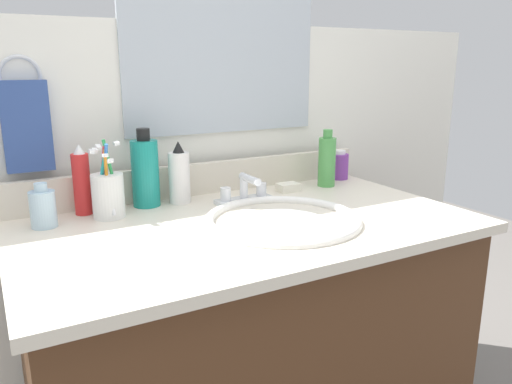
# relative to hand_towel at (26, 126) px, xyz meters

# --- Properties ---
(vanity_cabinet) EXTENTS (1.04, 0.57, 0.79)m
(vanity_cabinet) POSITION_rel_hand_towel_xyz_m (0.44, -0.32, -0.64)
(vanity_cabinet) COLOR #4C2D19
(vanity_cabinet) RESTS_ON ground_plane
(countertop) EXTENTS (1.08, 0.62, 0.03)m
(countertop) POSITION_rel_hand_towel_xyz_m (0.44, -0.32, -0.23)
(countertop) COLOR beige
(countertop) RESTS_ON vanity_cabinet
(backsplash) EXTENTS (1.08, 0.02, 0.09)m
(backsplash) POSITION_rel_hand_towel_xyz_m (0.44, -0.02, -0.18)
(backsplash) COLOR beige
(backsplash) RESTS_ON countertop
(back_wall) EXTENTS (2.18, 0.04, 1.30)m
(back_wall) POSITION_rel_hand_towel_xyz_m (0.44, 0.04, -0.39)
(back_wall) COLOR white
(back_wall) RESTS_ON ground_plane
(mirror_panel) EXTENTS (0.60, 0.01, 0.56)m
(mirror_panel) POSITION_rel_hand_towel_xyz_m (0.54, 0.02, 0.23)
(mirror_panel) COLOR #B2BCC6
(towel_ring) EXTENTS (0.10, 0.01, 0.10)m
(towel_ring) POSITION_rel_hand_towel_xyz_m (0.00, 0.02, 0.12)
(towel_ring) COLOR silver
(hand_towel) EXTENTS (0.11, 0.04, 0.22)m
(hand_towel) POSITION_rel_hand_towel_xyz_m (0.00, 0.00, 0.00)
(hand_towel) COLOR #334C8C
(sink_basin) EXTENTS (0.38, 0.38, 0.11)m
(sink_basin) POSITION_rel_hand_towel_xyz_m (0.51, -0.37, -0.25)
(sink_basin) COLOR white
(sink_basin) RESTS_ON countertop
(faucet) EXTENTS (0.16, 0.10, 0.08)m
(faucet) POSITION_rel_hand_towel_xyz_m (0.51, -0.17, -0.19)
(faucet) COLOR silver
(faucet) RESTS_ON countertop
(bottle_toner_green) EXTENTS (0.05, 0.05, 0.17)m
(bottle_toner_green) POSITION_rel_hand_towel_xyz_m (0.82, -0.12, -0.14)
(bottle_toner_green) COLOR #4C9E4C
(bottle_toner_green) RESTS_ON countertop
(bottle_gel_clear) EXTENTS (0.06, 0.06, 0.10)m
(bottle_gel_clear) POSITION_rel_hand_towel_xyz_m (0.01, -0.13, -0.17)
(bottle_gel_clear) COLOR silver
(bottle_gel_clear) RESTS_ON countertop
(bottle_spray_red) EXTENTS (0.04, 0.04, 0.18)m
(bottle_spray_red) POSITION_rel_hand_towel_xyz_m (0.11, -0.07, -0.14)
(bottle_spray_red) COLOR red
(bottle_spray_red) RESTS_ON countertop
(bottle_cream_purple) EXTENTS (0.06, 0.06, 0.09)m
(bottle_cream_purple) POSITION_rel_hand_towel_xyz_m (0.92, -0.06, -0.18)
(bottle_cream_purple) COLOR #7A3899
(bottle_cream_purple) RESTS_ON countertop
(bottle_mouthwash_teal) EXTENTS (0.07, 0.07, 0.21)m
(bottle_mouthwash_teal) POSITION_rel_hand_towel_xyz_m (0.27, -0.07, -0.13)
(bottle_mouthwash_teal) COLOR teal
(bottle_mouthwash_teal) RESTS_ON countertop
(bottle_lotion_white) EXTENTS (0.06, 0.06, 0.17)m
(bottle_lotion_white) POSITION_rel_hand_towel_xyz_m (0.36, -0.08, -0.15)
(bottle_lotion_white) COLOR white
(bottle_lotion_white) RESTS_ON countertop
(cup_white_ceramic) EXTENTS (0.08, 0.10, 0.19)m
(cup_white_ceramic) POSITION_rel_hand_towel_xyz_m (0.15, -0.12, -0.16)
(cup_white_ceramic) COLOR white
(cup_white_ceramic) RESTS_ON countertop
(soap_bar) EXTENTS (0.06, 0.04, 0.02)m
(soap_bar) POSITION_rel_hand_towel_xyz_m (0.68, -0.12, -0.21)
(soap_bar) COLOR white
(soap_bar) RESTS_ON countertop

